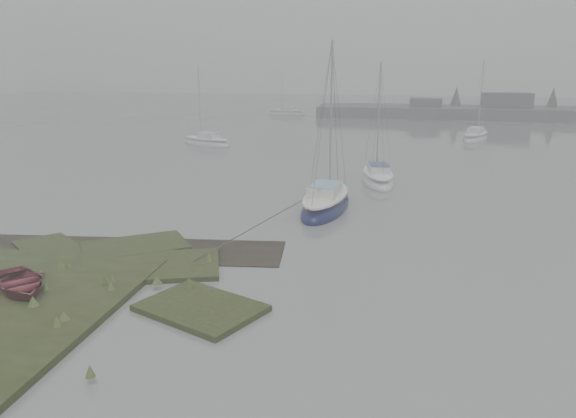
# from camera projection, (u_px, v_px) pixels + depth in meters

# --- Properties ---
(ground) EXTENTS (160.00, 160.00, 0.00)m
(ground) POSITION_uv_depth(u_px,v_px,m) (318.00, 152.00, 45.97)
(ground) COLOR slate
(ground) RESTS_ON ground
(far_shoreline) EXTENTS (60.00, 8.00, 4.15)m
(far_shoreline) POSITION_uv_depth(u_px,v_px,m) (560.00, 113.00, 71.30)
(far_shoreline) COLOR #4C4F51
(far_shoreline) RESTS_ON ground
(sailboat_main) EXTENTS (2.70, 6.49, 8.92)m
(sailboat_main) POSITION_uv_depth(u_px,v_px,m) (326.00, 204.00, 28.29)
(sailboat_main) COLOR #0B0E38
(sailboat_main) RESTS_ON ground
(sailboat_white) EXTENTS (2.65, 5.74, 7.80)m
(sailboat_white) POSITION_uv_depth(u_px,v_px,m) (378.00, 179.00, 34.48)
(sailboat_white) COLOR silver
(sailboat_white) RESTS_ON ground
(sailboat_far_a) EXTENTS (5.51, 3.81, 7.44)m
(sailboat_far_a) POSITION_uv_depth(u_px,v_px,m) (207.00, 143.00, 49.61)
(sailboat_far_a) COLOR silver
(sailboat_far_a) RESTS_ON ground
(sailboat_far_b) EXTENTS (3.72, 5.94, 7.98)m
(sailboat_far_b) POSITION_uv_depth(u_px,v_px,m) (475.00, 138.00, 52.79)
(sailboat_far_b) COLOR silver
(sailboat_far_b) RESTS_ON ground
(sailboat_far_c) EXTENTS (5.49, 2.57, 7.46)m
(sailboat_far_c) POSITION_uv_depth(u_px,v_px,m) (287.00, 113.00, 76.87)
(sailboat_far_c) COLOR silver
(sailboat_far_c) RESTS_ON ground
(dinghy) EXTENTS (3.37, 3.32, 0.57)m
(dinghy) POSITION_uv_depth(u_px,v_px,m) (20.00, 283.00, 17.72)
(dinghy) COLOR maroon
(dinghy) RESTS_ON marsh_bank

